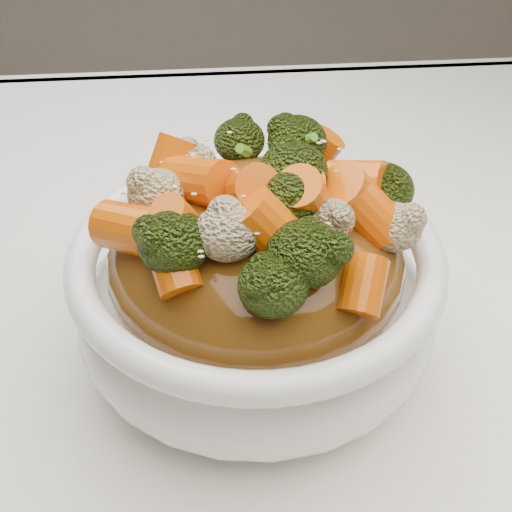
{
  "coord_description": "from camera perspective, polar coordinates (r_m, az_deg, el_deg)",
  "views": [
    {
      "loc": [
        -0.08,
        -0.39,
        1.11
      ],
      "look_at": [
        -0.05,
        -0.05,
        0.83
      ],
      "focal_mm": 50.0,
      "sensor_mm": 36.0,
      "label": 1
    }
  ],
  "objects": [
    {
      "name": "cauliflower",
      "position": [
        0.41,
        0.0,
        6.65
      ],
      "size": [
        0.24,
        0.24,
        0.04
      ],
      "primitive_type": null,
      "rotation": [
        0.0,
        0.0,
        0.34
      ],
      "color": "#CCBA8B",
      "rests_on": "sauce_base"
    },
    {
      "name": "scallions",
      "position": [
        0.4,
        0.0,
        7.17
      ],
      "size": [
        0.18,
        0.18,
        0.02
      ],
      "primitive_type": null,
      "rotation": [
        0.0,
        0.0,
        0.34
      ],
      "color": "#479322",
      "rests_on": "sauce_base"
    },
    {
      "name": "sesame_seeds",
      "position": [
        0.4,
        0.0,
        7.17
      ],
      "size": [
        0.21,
        0.21,
        0.01
      ],
      "primitive_type": null,
      "rotation": [
        0.0,
        0.0,
        0.34
      ],
      "color": "beige",
      "rests_on": "sauce_base"
    },
    {
      "name": "bowl",
      "position": [
        0.47,
        0.0,
        -3.35
      ],
      "size": [
        0.3,
        0.3,
        0.09
      ],
      "primitive_type": null,
      "rotation": [
        0.0,
        0.0,
        0.34
      ],
      "color": "white",
      "rests_on": "tablecloth"
    },
    {
      "name": "tablecloth",
      "position": [
        0.55,
        5.1,
        -4.87
      ],
      "size": [
        1.2,
        0.8,
        0.04
      ],
      "primitive_type": "cube",
      "color": "white",
      "rests_on": "dining_table"
    },
    {
      "name": "sauce_base",
      "position": [
        0.44,
        0.0,
        -0.32
      ],
      "size": [
        0.24,
        0.24,
        0.1
      ],
      "primitive_type": "ellipsoid",
      "rotation": [
        0.0,
        0.0,
        0.34
      ],
      "color": "#5E3710",
      "rests_on": "bowl"
    },
    {
      "name": "carrots",
      "position": [
        0.41,
        0.0,
        7.04
      ],
      "size": [
        0.24,
        0.24,
        0.05
      ],
      "primitive_type": null,
      "rotation": [
        0.0,
        0.0,
        0.34
      ],
      "color": "#D65806",
      "rests_on": "sauce_base"
    },
    {
      "name": "broccoli",
      "position": [
        0.41,
        0.0,
        6.91
      ],
      "size": [
        0.24,
        0.24,
        0.05
      ],
      "primitive_type": null,
      "rotation": [
        0.0,
        0.0,
        0.34
      ],
      "color": "black",
      "rests_on": "sauce_base"
    }
  ]
}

